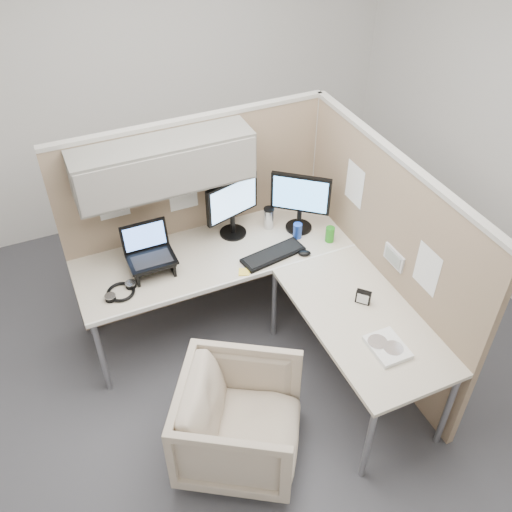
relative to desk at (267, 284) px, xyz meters
name	(u,v)px	position (x,y,z in m)	size (l,w,h in m)	color
ground	(257,366)	(-0.12, -0.13, -0.69)	(4.50, 4.50, 0.00)	#3F3F45
partition_back	(183,193)	(-0.34, 0.70, 0.41)	(2.00, 0.36, 1.63)	#977D63
partition_right	(380,256)	(0.78, -0.19, 0.13)	(0.07, 2.03, 1.63)	#977D63
desk	(267,284)	(0.00, 0.00, 0.00)	(2.00, 1.98, 0.73)	beige
office_chair	(240,418)	(-0.51, -0.72, -0.32)	(0.72, 0.67, 0.74)	#BFB197
monitor_left	(232,204)	(-0.02, 0.56, 0.32)	(0.43, 0.20, 0.47)	black
monitor_right	(300,198)	(0.46, 0.42, 0.32)	(0.36, 0.30, 0.47)	black
laptop_station	(150,256)	(-0.69, 0.41, 0.17)	(0.32, 0.28, 0.33)	black
keyboard	(273,255)	(0.14, 0.20, 0.05)	(0.47, 0.16, 0.02)	black
mouse	(305,253)	(0.36, 0.12, 0.06)	(0.09, 0.06, 0.03)	black
travel_mug	(269,218)	(0.26, 0.53, 0.13)	(0.08, 0.08, 0.17)	silver
soda_can_green	(330,234)	(0.60, 0.19, 0.10)	(0.07, 0.07, 0.12)	#268C1E
soda_can_silver	(297,231)	(0.40, 0.33, 0.10)	(0.07, 0.07, 0.12)	#1E3FA5
sticky_note_c	(165,257)	(-0.57, 0.51, 0.05)	(0.08, 0.08, 0.01)	yellow
sticky_note_b	(244,272)	(-0.11, 0.13, 0.05)	(0.08, 0.08, 0.01)	yellow
headphones	(121,292)	(-0.95, 0.27, 0.06)	(0.25, 0.25, 0.03)	black
paper_stack	(387,347)	(0.40, -0.86, 0.06)	(0.20, 0.26, 0.03)	white
desk_clock	(363,297)	(0.48, -0.46, 0.09)	(0.09, 0.10, 0.10)	black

